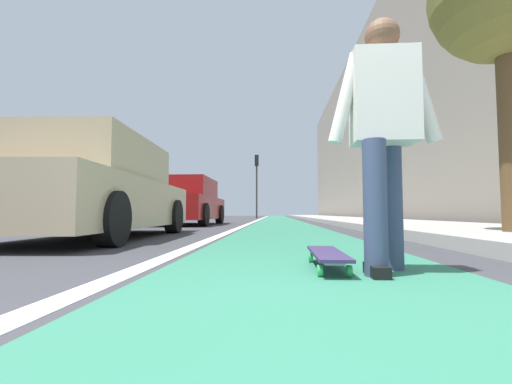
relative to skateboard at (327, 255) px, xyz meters
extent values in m
plane|color=#38383D|center=(8.67, 0.13, -0.09)|extent=(80.00, 80.00, 0.00)
cube|color=#2D7256|center=(22.67, 0.13, -0.09)|extent=(56.00, 1.99, 0.00)
cube|color=silver|center=(18.67, 1.27, -0.09)|extent=(52.00, 0.16, 0.01)
cube|color=#9E9B93|center=(16.67, -3.04, -0.02)|extent=(52.00, 3.20, 0.15)
cube|color=gray|center=(20.67, -5.59, 5.65)|extent=(40.00, 1.20, 11.48)
cylinder|color=green|center=(0.30, 0.08, -0.06)|extent=(0.07, 0.03, 0.07)
cylinder|color=green|center=(0.30, -0.09, -0.06)|extent=(0.07, 0.03, 0.07)
cylinder|color=green|center=(-0.30, 0.09, -0.06)|extent=(0.07, 0.03, 0.07)
cylinder|color=green|center=(-0.30, -0.08, -0.06)|extent=(0.07, 0.03, 0.07)
cube|color=silver|center=(0.30, 0.00, -0.01)|extent=(0.06, 0.12, 0.02)
cube|color=silver|center=(-0.30, 0.00, -0.01)|extent=(0.06, 0.12, 0.02)
cube|color=#33284C|center=(0.00, 0.00, 0.01)|extent=(0.84, 0.21, 0.02)
cylinder|color=#384260|center=(-0.27, -0.25, 0.32)|extent=(0.14, 0.14, 0.82)
cylinder|color=#384260|center=(-0.01, -0.43, 0.32)|extent=(0.14, 0.14, 0.82)
cube|color=black|center=(-0.27, -0.25, -0.06)|extent=(0.26, 0.10, 0.07)
cube|color=silver|center=(-0.15, -0.35, 1.03)|extent=(0.24, 0.40, 0.60)
cylinder|color=silver|center=(-0.15, -0.11, 1.03)|extent=(0.09, 0.24, 0.60)
cylinder|color=silver|center=(-0.15, -0.59, 1.03)|extent=(0.09, 0.24, 0.60)
sphere|color=brown|center=(-0.15, -0.35, 1.44)|extent=(0.22, 0.22, 0.22)
cube|color=tan|center=(2.70, 3.07, 0.43)|extent=(4.45, 1.97, 0.70)
cube|color=tan|center=(2.55, 3.07, 1.08)|extent=(2.47, 1.75, 0.60)
cube|color=#4C606B|center=(3.75, 3.11, 1.08)|extent=(0.10, 1.58, 0.51)
cylinder|color=black|center=(4.02, 3.98, 0.22)|extent=(0.63, 0.24, 0.62)
cylinder|color=black|center=(4.09, 2.27, 0.22)|extent=(0.63, 0.24, 0.62)
cylinder|color=black|center=(1.38, 2.17, 0.22)|extent=(0.63, 0.24, 0.62)
cube|color=maroon|center=(8.73, 3.19, 0.45)|extent=(4.38, 1.76, 0.70)
cube|color=maroon|center=(8.58, 3.19, 1.10)|extent=(2.41, 1.61, 0.60)
cube|color=#4C606B|center=(9.78, 3.18, 1.10)|extent=(0.05, 1.52, 0.51)
cylinder|color=black|center=(10.09, 4.00, 0.24)|extent=(0.67, 0.23, 0.67)
cylinder|color=black|center=(10.07, 2.36, 0.24)|extent=(0.67, 0.23, 0.67)
cylinder|color=black|center=(7.38, 4.02, 0.24)|extent=(0.67, 0.23, 0.67)
cylinder|color=black|center=(7.37, 2.38, 0.24)|extent=(0.67, 0.23, 0.67)
cylinder|color=#2D2D2D|center=(22.62, 1.67, 1.82)|extent=(0.12, 0.12, 3.83)
cube|color=black|center=(22.62, 1.67, 4.13)|extent=(0.24, 0.28, 0.80)
sphere|color=#360606|center=(22.75, 1.67, 4.39)|extent=(0.16, 0.16, 0.16)
sphere|color=#392907|center=(22.75, 1.67, 4.13)|extent=(0.16, 0.16, 0.16)
sphere|color=green|center=(22.75, 1.67, 3.87)|extent=(0.16, 0.16, 0.16)
camera|label=1|loc=(-2.38, 0.35, 0.28)|focal=24.24mm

